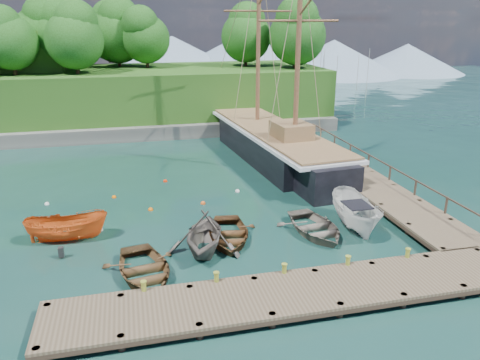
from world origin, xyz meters
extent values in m
plane|color=#0F3328|center=(0.00, 0.00, 0.00)|extent=(160.00, 160.00, 0.00)
cube|color=brown|center=(2.00, -6.50, 0.54)|extent=(20.00, 3.20, 0.12)
cube|color=#2D2219|center=(2.00, -6.50, 0.38)|extent=(20.00, 3.20, 0.20)
cylinder|color=#2D2219|center=(-7.70, -5.20, 0.05)|extent=(0.28, 0.28, 1.10)
cylinder|color=#2D2219|center=(11.70, -5.20, 0.05)|extent=(0.28, 0.28, 1.10)
cube|color=brown|center=(11.50, 7.00, 0.54)|extent=(3.20, 24.00, 0.12)
cube|color=#2D2219|center=(11.50, 7.00, 0.38)|extent=(3.20, 24.00, 0.20)
cylinder|color=#2D2219|center=(10.20, -4.70, 0.05)|extent=(0.28, 0.28, 1.10)
cylinder|color=#2D2219|center=(10.20, 18.70, 0.05)|extent=(0.28, 0.28, 1.10)
cylinder|color=#2D2219|center=(12.80, 18.70, 0.05)|extent=(0.28, 0.28, 1.10)
cylinder|color=olive|center=(-4.00, -5.10, 0.00)|extent=(0.26, 0.26, 0.45)
cylinder|color=olive|center=(-1.00, -5.10, 0.00)|extent=(0.26, 0.26, 0.45)
cylinder|color=olive|center=(2.00, -5.10, 0.00)|extent=(0.26, 0.26, 0.45)
cylinder|color=olive|center=(5.00, -5.10, 0.00)|extent=(0.26, 0.26, 0.45)
cylinder|color=olive|center=(8.00, -5.10, 0.00)|extent=(0.26, 0.26, 0.45)
imported|color=#523920|center=(-3.92, -3.00, 0.00)|extent=(4.09, 5.19, 0.97)
imported|color=#5A534C|center=(-0.87, -1.21, 0.00)|extent=(4.77, 5.16, 2.25)
imported|color=#503219|center=(0.55, -0.24, 0.00)|extent=(3.88, 4.95, 0.93)
imported|color=#6A6156|center=(5.33, -0.54, 0.00)|extent=(3.71, 4.89, 0.95)
imported|color=orange|center=(-7.66, 1.72, 0.00)|extent=(4.37, 1.93, 1.65)
imported|color=silver|center=(7.74, -0.48, 0.00)|extent=(2.62, 5.42, 2.01)
cube|color=black|center=(7.40, 13.55, 0.77)|extent=(6.25, 15.41, 3.12)
cube|color=black|center=(6.51, 23.17, 0.77)|extent=(3.11, 4.95, 2.81)
cube|color=black|center=(8.19, 5.00, 0.77)|extent=(3.76, 4.16, 2.97)
cube|color=silver|center=(7.40, 13.55, 2.29)|extent=(6.73, 20.11, 0.25)
cube|color=brown|center=(7.40, 13.55, 2.54)|extent=(6.25, 19.65, 0.12)
cube|color=brown|center=(7.70, 10.34, 3.14)|extent=(2.71, 3.21, 1.20)
cylinder|color=brown|center=(6.18, 26.72, 3.74)|extent=(0.88, 6.89, 1.69)
cylinder|color=brown|center=(7.04, 17.40, 10.83)|extent=(0.36, 0.36, 16.58)
cylinder|color=brown|center=(7.76, 9.70, 10.16)|extent=(0.36, 0.36, 15.26)
cylinder|color=#8C7A59|center=(6.47, 23.55, 11.10)|extent=(1.11, 11.42, 9.63)
sphere|color=silver|center=(-6.09, 2.59, 0.00)|extent=(0.36, 0.36, 0.36)
sphere|color=orange|center=(-3.19, 4.87, 0.00)|extent=(0.31, 0.31, 0.31)
sphere|color=#CF5218|center=(0.08, 5.12, 0.00)|extent=(0.32, 0.32, 0.32)
sphere|color=silver|center=(2.70, 6.74, 0.00)|extent=(0.32, 0.32, 0.32)
sphere|color=#F56400|center=(-5.39, 7.57, 0.00)|extent=(0.29, 0.29, 0.29)
sphere|color=red|center=(-1.85, 9.98, 0.00)|extent=(0.30, 0.30, 0.30)
sphere|color=white|center=(-9.49, 7.33, 0.00)|extent=(0.29, 0.29, 0.29)
cube|color=#474744|center=(-8.00, 24.00, 0.60)|extent=(50.00, 4.00, 1.40)
cube|color=#1F4913|center=(-8.00, 30.00, 3.00)|extent=(50.00, 14.00, 6.00)
cylinder|color=#382616|center=(-14.18, 26.81, 6.70)|extent=(0.36, 0.36, 1.40)
sphere|color=#1B4010|center=(-14.18, 26.81, 8.96)|extent=(5.02, 5.02, 5.02)
cylinder|color=#382616|center=(13.91, 26.65, 6.70)|extent=(0.36, 0.36, 1.40)
sphere|color=#1B4010|center=(13.91, 26.65, 9.30)|extent=(6.00, 6.00, 6.00)
cylinder|color=#382616|center=(-1.61, 31.21, 6.70)|extent=(0.36, 0.36, 1.40)
sphere|color=#1B4010|center=(-1.61, 31.21, 9.00)|extent=(5.13, 5.13, 5.13)
cylinder|color=#382616|center=(-10.15, 30.20, 6.70)|extent=(0.36, 0.36, 1.40)
sphere|color=#1B4010|center=(-10.15, 30.20, 9.24)|extent=(5.82, 5.82, 5.82)
cylinder|color=#382616|center=(-4.58, 33.35, 6.70)|extent=(0.36, 0.36, 1.40)
sphere|color=#1B4010|center=(-4.58, 33.35, 9.32)|extent=(6.05, 6.05, 6.05)
cylinder|color=#382616|center=(14.09, 27.65, 6.70)|extent=(0.36, 0.36, 1.40)
sphere|color=#1B4010|center=(14.09, 27.65, 8.87)|extent=(4.77, 4.77, 4.77)
cylinder|color=#382616|center=(-8.51, 26.55, 6.70)|extent=(0.36, 0.36, 1.40)
sphere|color=#1B4010|center=(-8.51, 26.55, 9.11)|extent=(5.47, 5.47, 5.47)
cylinder|color=#382616|center=(9.27, 30.39, 6.70)|extent=(0.36, 0.36, 1.40)
sphere|color=#1B4010|center=(9.27, 30.39, 9.14)|extent=(5.55, 5.55, 5.55)
cylinder|color=#382616|center=(-10.01, 37.76, 6.70)|extent=(0.36, 0.36, 1.40)
sphere|color=#1B4010|center=(-10.01, 37.76, 9.39)|extent=(6.25, 6.25, 6.25)
cylinder|color=#382616|center=(-5.73, 38.37, 6.70)|extent=(0.36, 0.36, 1.40)
sphere|color=#1B4010|center=(-5.73, 38.37, 9.26)|extent=(5.89, 5.89, 5.89)
cylinder|color=#382616|center=(-11.90, 31.02, 6.70)|extent=(0.36, 0.36, 1.40)
sphere|color=#1B4010|center=(-11.90, 31.02, 9.33)|extent=(6.08, 6.08, 6.08)
cone|color=#728CA5|center=(20.00, 70.00, 4.50)|extent=(36.00, 36.00, 9.00)
cone|color=#728CA5|center=(38.00, 70.00, 3.50)|extent=(28.00, 28.00, 7.00)
cone|color=#728CA5|center=(5.00, 70.00, 4.00)|extent=(32.00, 32.00, 8.00)
cone|color=#728CA5|center=(55.00, 70.00, 3.00)|extent=(24.00, 24.00, 6.00)
camera|label=1|loc=(-4.08, -22.04, 11.08)|focal=35.00mm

